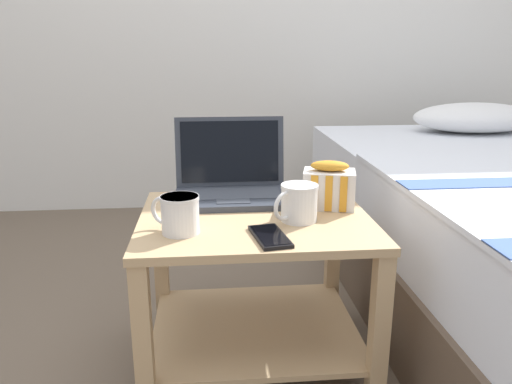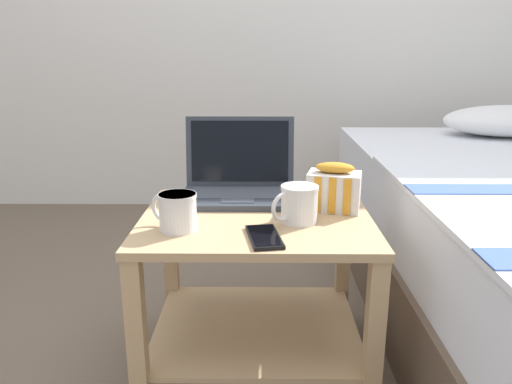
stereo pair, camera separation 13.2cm
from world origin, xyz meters
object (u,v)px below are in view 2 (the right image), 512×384
at_px(mug_front_right, 299,202).
at_px(cell_phone, 264,237).
at_px(mug_front_left, 177,210).
at_px(laptop, 239,182).
at_px(snack_bag, 334,189).

relative_size(mug_front_right, cell_phone, 0.77).
distance_m(mug_front_right, cell_phone, 0.16).
bearing_deg(cell_phone, mug_front_right, 53.20).
bearing_deg(mug_front_left, laptop, 64.31).
bearing_deg(cell_phone, mug_front_left, 164.73).
distance_m(mug_front_right, snack_bag, 0.16).
bearing_deg(laptop, cell_phone, -78.01).
bearing_deg(mug_front_left, cell_phone, -15.27).
bearing_deg(cell_phone, snack_bag, 49.49).
relative_size(laptop, mug_front_left, 2.73).
height_order(mug_front_left, cell_phone, mug_front_left).
xyz_separation_m(laptop, mug_front_left, (-0.14, -0.30, 0.01)).
bearing_deg(mug_front_right, mug_front_left, -168.88).
height_order(snack_bag, cell_phone, snack_bag).
relative_size(laptop, snack_bag, 2.09).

